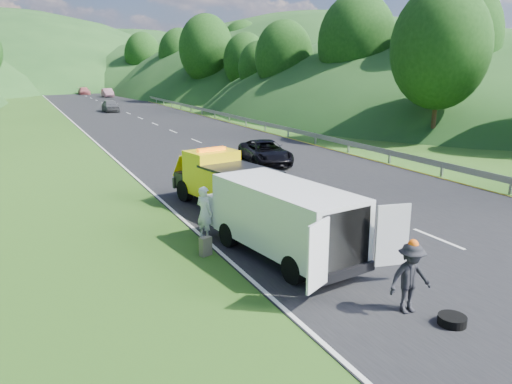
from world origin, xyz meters
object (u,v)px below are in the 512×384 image
spare_tire (452,325)px  tow_truck (225,180)px  white_van (282,216)px  woman (205,238)px  child (270,244)px  worker (408,312)px  passing_suv (265,164)px  suitcase (206,246)px

spare_tire → tow_truck: bearing=94.8°
white_van → woman: (-1.52, 2.47, -1.25)m
child → spare_tire: (1.25, -6.33, 0.00)m
tow_truck → woman: bearing=-133.7°
tow_truck → child: (-0.33, -4.52, -1.12)m
tow_truck → white_van: size_ratio=0.86×
child → worker: (0.78, -5.46, 0.00)m
spare_tire → passing_suv: passing_suv is taller
tow_truck → spare_tire: (0.91, -10.86, -1.12)m
tow_truck → passing_suv: (5.48, 7.27, -1.12)m
tow_truck → passing_suv: bearing=42.0°
spare_tire → passing_suv: (4.57, 18.12, 0.00)m
child → passing_suv: size_ratio=0.23×
child → suitcase: bearing=-147.5°
white_van → spare_tire: size_ratio=10.48×
white_van → woman: bearing=113.5°
tow_truck → woman: (-2.03, -3.16, -1.12)m
suitcase → woman: bearing=70.6°
tow_truck → worker: size_ratio=3.32×
woman → white_van: bearing=-173.4°
white_van → child: size_ratio=5.96×
worker → spare_tire: (0.47, -0.87, 0.00)m
child → passing_suv: (5.81, 11.79, 0.00)m
spare_tire → passing_suv: size_ratio=0.13×
tow_truck → child: bearing=-105.2°
woman → spare_tire: woman is taller
child → passing_suv: passing_suv is taller
white_van → suitcase: (-2.02, 1.04, -0.96)m
suitcase → spare_tire: bearing=-61.2°
spare_tire → child: bearing=101.1°
spare_tire → passing_suv: 18.69m
child → worker: worker is taller
tow_truck → worker: tow_truck is taller
woman → passing_suv: size_ratio=0.37×
white_van → child: (0.18, 1.11, -1.25)m
woman → passing_suv: woman is taller
white_van → passing_suv: 14.28m
tow_truck → spare_tire: bearing=-96.2°
white_van → spare_tire: bearing=-82.8°
tow_truck → white_van: 5.66m
worker → suitcase: 6.16m
suitcase → passing_suv: 14.32m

